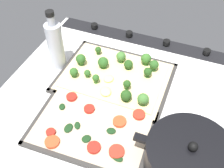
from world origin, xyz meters
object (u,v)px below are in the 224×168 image
object	(u,v)px
baking_tray_front	(115,78)
oil_bottle	(56,45)
veggie_pizza_back	(92,128)
baking_tray_back	(92,129)
cooking_pot	(188,160)
broccoli_pizza	(116,75)

from	to	relation	value
baking_tray_front	oil_bottle	bearing A→B (deg)	1.96
veggie_pizza_back	baking_tray_back	bearing A→B (deg)	-30.82
veggie_pizza_back	cooking_pot	world-z (taller)	cooking_pot
baking_tray_back	oil_bottle	world-z (taller)	oil_bottle
baking_tray_front	veggie_pizza_back	size ratio (longest dim) A/B	1.14
baking_tray_back	oil_bottle	distance (cm)	33.19
baking_tray_front	cooking_pot	distance (cm)	38.95
baking_tray_front	cooking_pot	xyz separation A→B (cm)	(-29.43, 25.04, 4.89)
broccoli_pizza	oil_bottle	distance (cm)	23.63
veggie_pizza_back	oil_bottle	xyz separation A→B (cm)	(23.52, -21.88, 8.37)
baking_tray_front	veggie_pizza_back	xyz separation A→B (cm)	(-1.52, 22.64, 0.75)
baking_tray_front	veggie_pizza_back	distance (cm)	22.70
baking_tray_back	cooking_pot	xyz separation A→B (cm)	(-28.09, 2.52, 4.88)
cooking_pot	baking_tray_front	bearing A→B (deg)	-40.40
oil_bottle	cooking_pot	bearing A→B (deg)	154.72
broccoli_pizza	oil_bottle	bearing A→B (deg)	2.29
baking_tray_front	veggie_pizza_back	bearing A→B (deg)	93.85
baking_tray_front	baking_tray_back	distance (cm)	22.56
oil_bottle	baking_tray_front	bearing A→B (deg)	-178.04
cooking_pot	veggie_pizza_back	bearing A→B (deg)	-4.93
veggie_pizza_back	cooking_pot	xyz separation A→B (cm)	(-27.90, 2.41, 4.14)
broccoli_pizza	oil_bottle	size ratio (longest dim) A/B	1.59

